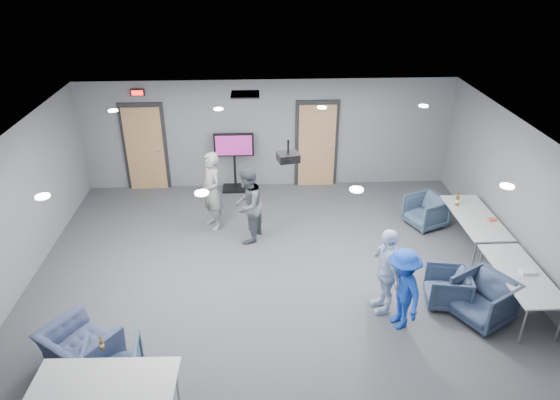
{
  "coord_description": "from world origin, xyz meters",
  "views": [
    {
      "loc": [
        -0.28,
        -7.54,
        5.55
      ],
      "look_at": [
        0.14,
        0.81,
        1.2
      ],
      "focal_mm": 32.0,
      "sensor_mm": 36.0,
      "label": 1
    }
  ],
  "objects_px": {
    "tv_stand": "(234,159)",
    "chair_front_b": "(81,348)",
    "person_b": "(247,205)",
    "table_right_b": "(521,276)",
    "person_d": "(402,289)",
    "chair_right_c": "(483,299)",
    "person_c": "(386,271)",
    "chair_right_b": "(447,288)",
    "bottle_front": "(102,344)",
    "projector": "(288,157)",
    "bottle_right": "(457,201)",
    "table_front_left": "(105,382)",
    "chair_front_a": "(113,366)",
    "chair_right_a": "(426,211)",
    "table_right_a": "(475,218)",
    "person_a": "(212,191)"
  },
  "relations": [
    {
      "from": "tv_stand",
      "to": "chair_front_b",
      "type": "bearing_deg",
      "value": -109.77
    },
    {
      "from": "person_b",
      "to": "table_right_b",
      "type": "height_order",
      "value": "person_b"
    },
    {
      "from": "person_d",
      "to": "chair_right_c",
      "type": "relative_size",
      "value": 1.68
    },
    {
      "from": "person_c",
      "to": "table_right_b",
      "type": "height_order",
      "value": "person_c"
    },
    {
      "from": "chair_right_b",
      "to": "tv_stand",
      "type": "relative_size",
      "value": 0.48
    },
    {
      "from": "tv_stand",
      "to": "bottle_front",
      "type": "bearing_deg",
      "value": -104.09
    },
    {
      "from": "chair_right_b",
      "to": "projector",
      "type": "distance_m",
      "value": 3.5
    },
    {
      "from": "chair_front_b",
      "to": "bottle_front",
      "type": "height_order",
      "value": "bottle_front"
    },
    {
      "from": "person_d",
      "to": "bottle_right",
      "type": "xyz_separation_m",
      "value": [
        1.85,
        2.66,
        0.13
      ]
    },
    {
      "from": "chair_right_c",
      "to": "chair_front_b",
      "type": "relative_size",
      "value": 0.85
    },
    {
      "from": "bottle_front",
      "to": "bottle_right",
      "type": "bearing_deg",
      "value": 31.34
    },
    {
      "from": "table_front_left",
      "to": "chair_front_a",
      "type": "bearing_deg",
      "value": 101.54
    },
    {
      "from": "table_front_left",
      "to": "bottle_front",
      "type": "bearing_deg",
      "value": 108.66
    },
    {
      "from": "chair_right_a",
      "to": "table_right_a",
      "type": "height_order",
      "value": "table_right_a"
    },
    {
      "from": "person_d",
      "to": "table_right_a",
      "type": "distance_m",
      "value": 3.0
    },
    {
      "from": "bottle_right",
      "to": "tv_stand",
      "type": "distance_m",
      "value": 5.23
    },
    {
      "from": "table_right_b",
      "to": "projector",
      "type": "xyz_separation_m",
      "value": [
        -3.77,
        1.1,
        1.72
      ]
    },
    {
      "from": "chair_front_a",
      "to": "table_right_b",
      "type": "xyz_separation_m",
      "value": [
        6.33,
        1.32,
        0.34
      ]
    },
    {
      "from": "person_c",
      "to": "chair_right_b",
      "type": "distance_m",
      "value": 1.21
    },
    {
      "from": "chair_right_c",
      "to": "table_right_b",
      "type": "bearing_deg",
      "value": 77.18
    },
    {
      "from": "chair_front_b",
      "to": "tv_stand",
      "type": "bearing_deg",
      "value": -74.28
    },
    {
      "from": "chair_right_c",
      "to": "chair_front_b",
      "type": "bearing_deg",
      "value": -113.56
    },
    {
      "from": "person_c",
      "to": "chair_right_b",
      "type": "height_order",
      "value": "person_c"
    },
    {
      "from": "person_a",
      "to": "person_b",
      "type": "distance_m",
      "value": 0.95
    },
    {
      "from": "chair_front_a",
      "to": "chair_right_b",
      "type": "bearing_deg",
      "value": -169.97
    },
    {
      "from": "person_b",
      "to": "bottle_right",
      "type": "distance_m",
      "value": 4.29
    },
    {
      "from": "chair_front_a",
      "to": "tv_stand",
      "type": "distance_m",
      "value": 6.35
    },
    {
      "from": "person_d",
      "to": "projector",
      "type": "bearing_deg",
      "value": -143.92
    },
    {
      "from": "chair_right_b",
      "to": "chair_front_b",
      "type": "height_order",
      "value": "chair_front_b"
    },
    {
      "from": "chair_right_a",
      "to": "table_front_left",
      "type": "relative_size",
      "value": 0.42
    },
    {
      "from": "chair_right_b",
      "to": "tv_stand",
      "type": "distance_m",
      "value": 5.96
    },
    {
      "from": "person_a",
      "to": "chair_right_a",
      "type": "relative_size",
      "value": 2.28
    },
    {
      "from": "table_right_a",
      "to": "tv_stand",
      "type": "relative_size",
      "value": 1.25
    },
    {
      "from": "person_b",
      "to": "projector",
      "type": "distance_m",
      "value": 2.2
    },
    {
      "from": "chair_right_c",
      "to": "bottle_front",
      "type": "distance_m",
      "value": 5.87
    },
    {
      "from": "table_right_b",
      "to": "tv_stand",
      "type": "xyz_separation_m",
      "value": [
        -4.83,
        4.83,
        0.15
      ]
    },
    {
      "from": "chair_right_a",
      "to": "chair_right_c",
      "type": "xyz_separation_m",
      "value": [
        -0.01,
        -3.05,
        0.04
      ]
    },
    {
      "from": "table_right_b",
      "to": "table_front_left",
      "type": "bearing_deg",
      "value": 107.12
    },
    {
      "from": "person_b",
      "to": "chair_right_b",
      "type": "bearing_deg",
      "value": 76.09
    },
    {
      "from": "person_c",
      "to": "table_front_left",
      "type": "distance_m",
      "value": 4.5
    },
    {
      "from": "chair_front_b",
      "to": "bottle_front",
      "type": "distance_m",
      "value": 0.85
    },
    {
      "from": "table_right_a",
      "to": "table_front_left",
      "type": "xyz_separation_m",
      "value": [
        -6.23,
        -3.82,
        -0.0
      ]
    },
    {
      "from": "person_a",
      "to": "projector",
      "type": "xyz_separation_m",
      "value": [
        1.48,
        -1.91,
        1.54
      ]
    },
    {
      "from": "person_b",
      "to": "table_right_b",
      "type": "distance_m",
      "value": 5.12
    },
    {
      "from": "chair_right_a",
      "to": "chair_right_b",
      "type": "height_order",
      "value": "chair_right_a"
    },
    {
      "from": "person_d",
      "to": "bottle_front",
      "type": "xyz_separation_m",
      "value": [
        -4.33,
        -1.1,
        0.1
      ]
    },
    {
      "from": "tv_stand",
      "to": "projector",
      "type": "xyz_separation_m",
      "value": [
        1.06,
        -3.73,
        1.57
      ]
    },
    {
      "from": "person_c",
      "to": "projector",
      "type": "distance_m",
      "value": 2.45
    },
    {
      "from": "person_a",
      "to": "chair_right_a",
      "type": "xyz_separation_m",
      "value": [
        4.6,
        -0.17,
        -0.52
      ]
    },
    {
      "from": "chair_right_a",
      "to": "chair_right_c",
      "type": "distance_m",
      "value": 3.05
    }
  ]
}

